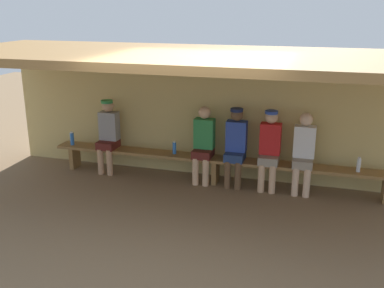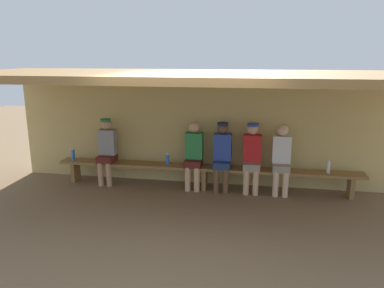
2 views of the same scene
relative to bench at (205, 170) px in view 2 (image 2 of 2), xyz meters
name	(u,v)px [view 2 (image 2 of 2)]	position (x,y,z in m)	size (l,w,h in m)	color
ground_plane	(191,222)	(0.00, -1.55, -0.39)	(24.00, 24.00, 0.00)	brown
back_wall	(208,130)	(0.00, 0.45, 0.71)	(8.00, 0.20, 2.20)	tan
dugout_roof	(199,76)	(0.00, -0.85, 1.87)	(8.00, 2.80, 0.12)	olive
bench	(205,170)	(0.00, 0.00, 0.00)	(6.00, 0.36, 0.46)	olive
player_in_blue	(252,154)	(0.91, 0.00, 0.36)	(0.34, 0.42, 1.34)	gray
player_in_red	(281,157)	(1.46, 0.00, 0.34)	(0.34, 0.42, 1.34)	gray
player_rightmost	(107,148)	(-2.02, 0.00, 0.36)	(0.34, 0.42, 1.34)	#591E19
player_leftmost	(222,153)	(0.34, 0.00, 0.36)	(0.34, 0.42, 1.34)	navy
player_middle	(194,153)	(-0.22, 0.00, 0.34)	(0.34, 0.42, 1.34)	#591E19
water_bottle_clear	(328,167)	(2.31, -0.02, 0.19)	(0.06, 0.06, 0.24)	silver
water_bottle_orange	(168,159)	(-0.75, 0.01, 0.18)	(0.06, 0.06, 0.23)	blue
water_bottle_blue	(73,155)	(-2.75, -0.03, 0.19)	(0.07, 0.07, 0.26)	blue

